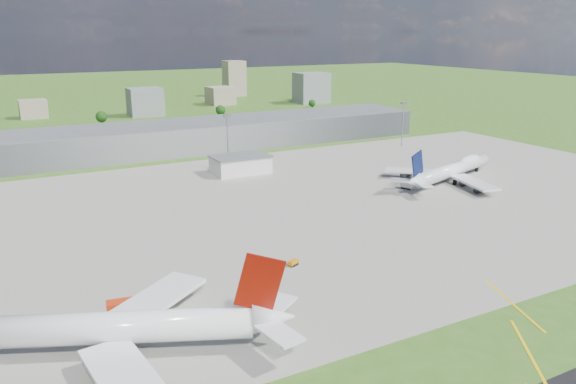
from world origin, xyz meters
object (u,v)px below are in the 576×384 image
van_white_near (407,186)px  van_white_far (452,174)px  fire_truck (126,308)px  airliner_blue_quad (453,170)px  airliner_red_twin (110,329)px  tug_yellow (293,263)px

van_white_near → van_white_far: bearing=-97.8°
fire_truck → van_white_far: (163.68, 62.22, -0.84)m
airliner_blue_quad → van_white_far: 8.68m
airliner_blue_quad → van_white_near: airliner_blue_quad is taller
fire_truck → van_white_near: size_ratio=1.53×
airliner_red_twin → van_white_near: airliner_red_twin is taller
tug_yellow → van_white_far: (114.66, 55.31, 0.26)m
airliner_red_twin → van_white_near: 155.03m
airliner_red_twin → airliner_blue_quad: (165.08, 71.72, -0.65)m
airliner_blue_quad → fire_truck: size_ratio=7.45×
van_white_near → airliner_blue_quad: bearing=-107.5°
airliner_red_twin → van_white_far: 187.02m
airliner_blue_quad → fire_truck: bearing=-177.7°
airliner_blue_quad → van_white_far: (5.07, 5.77, -4.04)m
airliner_red_twin → van_white_far: airliner_red_twin is taller
airliner_red_twin → airliner_blue_quad: bearing=-132.6°
fire_truck → van_white_near: 142.66m
airliner_blue_quad → fire_truck: airliner_blue_quad is taller
fire_truck → van_white_near: fire_truck is taller
fire_truck → tug_yellow: (49.01, 6.92, -1.10)m
airliner_red_twin → tug_yellow: 59.96m
tug_yellow → airliner_red_twin: bearing=-179.7°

